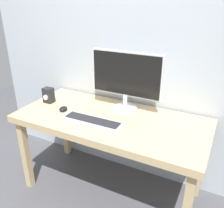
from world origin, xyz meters
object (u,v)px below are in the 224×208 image
object	(u,v)px
desk	(111,126)
monitor	(126,78)
mouse	(63,109)
audio_controller	(48,95)
keyboard_primary	(92,121)

from	to	relation	value
desk	monitor	world-z (taller)	monitor
monitor	mouse	distance (m)	0.58
desk	audio_controller	bearing A→B (deg)	178.68
keyboard_primary	mouse	world-z (taller)	mouse
keyboard_primary	audio_controller	xyz separation A→B (m)	(-0.55, 0.15, 0.06)
desk	keyboard_primary	size ratio (longest dim) A/B	3.16
mouse	monitor	bearing A→B (deg)	23.72
monitor	keyboard_primary	bearing A→B (deg)	-110.29
keyboard_primary	audio_controller	size ratio (longest dim) A/B	3.53
desk	keyboard_primary	bearing A→B (deg)	-122.65
keyboard_primary	mouse	distance (m)	0.33
desk	audio_controller	size ratio (longest dim) A/B	11.16
keyboard_primary	mouse	bearing A→B (deg)	168.46
desk	mouse	distance (m)	0.42
keyboard_primary	mouse	xyz separation A→B (m)	(-0.32, 0.07, 0.01)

